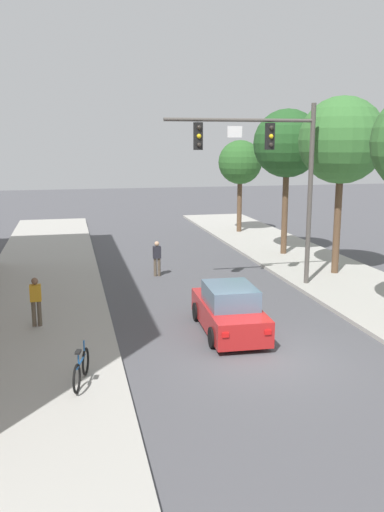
% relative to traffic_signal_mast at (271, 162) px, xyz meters
% --- Properties ---
extents(ground_plane, '(120.00, 120.00, 0.00)m').
position_rel_traffic_signal_mast_xyz_m(ground_plane, '(-2.85, -7.14, -5.33)').
color(ground_plane, '#4C4C51').
extents(sidewalk_left, '(5.00, 60.00, 0.15)m').
position_rel_traffic_signal_mast_xyz_m(sidewalk_left, '(-9.35, -7.14, -5.25)').
color(sidewalk_left, '#A8A59E').
rests_on(sidewalk_left, ground).
extents(traffic_signal_mast, '(6.26, 0.38, 7.50)m').
position_rel_traffic_signal_mast_xyz_m(traffic_signal_mast, '(0.00, 0.00, 0.00)').
color(traffic_signal_mast, '#514C47').
rests_on(traffic_signal_mast, sidewalk_right).
extents(car_lead_red, '(1.97, 4.30, 1.60)m').
position_rel_traffic_signal_mast_xyz_m(car_lead_red, '(-3.16, -4.79, -4.60)').
color(car_lead_red, '#B21E1E').
rests_on(car_lead_red, ground).
extents(pedestrian_sidewalk_left_walker, '(0.36, 0.22, 1.64)m').
position_rel_traffic_signal_mast_xyz_m(pedestrian_sidewalk_left_walker, '(-9.28, -3.23, -4.26)').
color(pedestrian_sidewalk_left_walker, brown).
rests_on(pedestrian_sidewalk_left_walker, sidewalk_left).
extents(pedestrian_crossing_road, '(0.36, 0.22, 1.64)m').
position_rel_traffic_signal_mast_xyz_m(pedestrian_crossing_road, '(-4.22, 3.24, -4.41)').
color(pedestrian_crossing_road, brown).
rests_on(pedestrian_crossing_road, ground).
extents(bicycle_leaning, '(0.47, 1.74, 0.98)m').
position_rel_traffic_signal_mast_xyz_m(bicycle_leaning, '(-7.98, -7.99, -4.79)').
color(bicycle_leaning, black).
rests_on(bicycle_leaning, sidewalk_left).
extents(street_tree_second, '(3.85, 3.85, 7.96)m').
position_rel_traffic_signal_mast_xyz_m(street_tree_second, '(3.84, 1.46, 0.83)').
color(street_tree_second, brown).
rests_on(street_tree_second, sidewalk_right).
extents(street_tree_third, '(3.56, 3.56, 7.67)m').
position_rel_traffic_signal_mast_xyz_m(street_tree_third, '(3.24, 6.21, 0.68)').
color(street_tree_third, brown).
rests_on(street_tree_third, sidewalk_right).
extents(street_tree_farthest, '(2.90, 2.90, 6.10)m').
position_rel_traffic_signal_mast_xyz_m(street_tree_farthest, '(3.16, 13.90, -0.57)').
color(street_tree_farthest, brown).
rests_on(street_tree_farthest, sidewalk_right).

